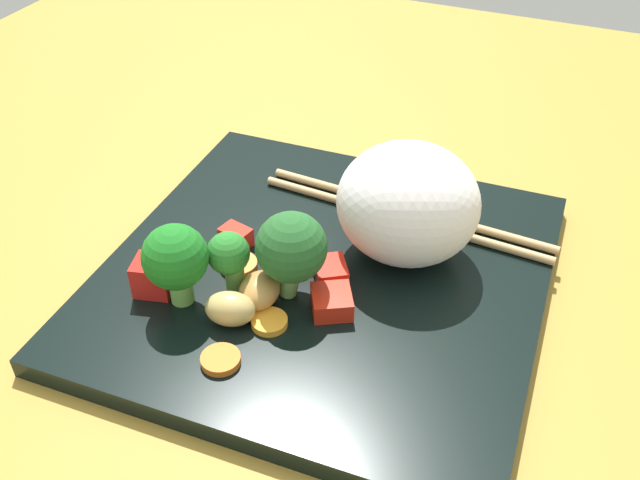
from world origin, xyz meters
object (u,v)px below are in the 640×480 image
Objects in this scene: carrot_slice_0 at (269,322)px; chopstick_pair at (405,213)px; square_plate at (325,277)px; broccoli_floret_1 at (229,257)px; rice_mound at (408,204)px.

chopstick_pair is at bearing 163.05° from carrot_slice_0.
carrot_slice_0 is 0.10× the size of chopstick_pair.
square_plate is 6.43cm from carrot_slice_0.
broccoli_floret_1 is 4.89cm from carrot_slice_0.
rice_mound reaches higher than carrot_slice_0.
square_plate is 7.59cm from rice_mound.
carrot_slice_0 is (1.94, 3.65, -2.61)cm from broccoli_floret_1.
carrot_slice_0 is at bearing -10.17° from square_plate.
broccoli_floret_1 reaches higher than square_plate.
chopstick_pair is at bearing -163.37° from rice_mound.
carrot_slice_0 is at bearing 62.08° from broccoli_floret_1.
chopstick_pair is at bearing 157.96° from square_plate.
square_plate is 3.01× the size of rice_mound.
square_plate is 6.39× the size of broccoli_floret_1.
square_plate is at bearing 71.60° from chopstick_pair.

